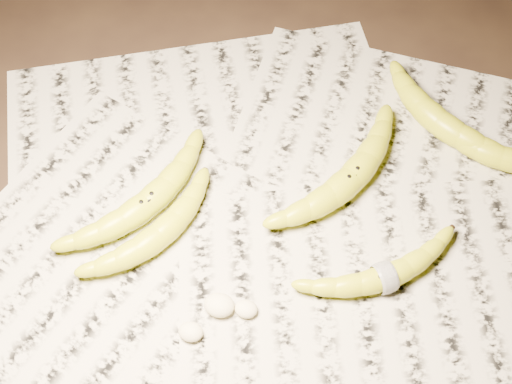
% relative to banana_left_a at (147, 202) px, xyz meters
% --- Properties ---
extents(ground, '(3.00, 3.00, 0.00)m').
position_rel_banana_left_a_xyz_m(ground, '(0.16, 0.04, -0.03)').
color(ground, black).
rests_on(ground, ground).
extents(newspaper_patch, '(0.90, 0.70, 0.01)m').
position_rel_banana_left_a_xyz_m(newspaper_patch, '(0.18, 0.02, -0.02)').
color(newspaper_patch, '#B3AE99').
rests_on(newspaper_patch, ground).
extents(banana_left_a, '(0.17, 0.22, 0.04)m').
position_rel_banana_left_a_xyz_m(banana_left_a, '(0.00, 0.00, 0.00)').
color(banana_left_a, gold).
rests_on(banana_left_a, newspaper_patch).
extents(banana_left_b, '(0.15, 0.19, 0.04)m').
position_rel_banana_left_a_xyz_m(banana_left_b, '(0.03, -0.04, -0.00)').
color(banana_left_b, gold).
rests_on(banana_left_b, newspaper_patch).
extents(banana_center, '(0.17, 0.22, 0.04)m').
position_rel_banana_left_a_xyz_m(banana_center, '(0.25, 0.09, 0.00)').
color(banana_center, gold).
rests_on(banana_center, newspaper_patch).
extents(banana_taped, '(0.19, 0.15, 0.03)m').
position_rel_banana_left_a_xyz_m(banana_taped, '(0.32, -0.04, -0.00)').
color(banana_taped, gold).
rests_on(banana_taped, newspaper_patch).
extents(banana_upper_a, '(0.20, 0.17, 0.04)m').
position_rel_banana_left_a_xyz_m(banana_upper_a, '(0.36, 0.22, 0.00)').
color(banana_upper_a, gold).
rests_on(banana_upper_a, newspaper_patch).
extents(banana_upper_b, '(0.17, 0.08, 0.03)m').
position_rel_banana_left_a_xyz_m(banana_upper_b, '(0.45, 0.17, -0.00)').
color(banana_upper_b, gold).
rests_on(banana_upper_b, newspaper_patch).
extents(measuring_tape, '(0.03, 0.04, 0.04)m').
position_rel_banana_left_a_xyz_m(measuring_tape, '(0.32, -0.04, -0.00)').
color(measuring_tape, white).
rests_on(measuring_tape, newspaper_patch).
extents(flesh_chunk_a, '(0.04, 0.03, 0.02)m').
position_rel_banana_left_a_xyz_m(flesh_chunk_a, '(0.12, -0.11, -0.01)').
color(flesh_chunk_a, beige).
rests_on(flesh_chunk_a, newspaper_patch).
extents(flesh_chunk_b, '(0.03, 0.02, 0.02)m').
position_rel_banana_left_a_xyz_m(flesh_chunk_b, '(0.10, -0.15, -0.01)').
color(flesh_chunk_b, beige).
rests_on(flesh_chunk_b, newspaper_patch).
extents(flesh_chunk_c, '(0.03, 0.02, 0.02)m').
position_rel_banana_left_a_xyz_m(flesh_chunk_c, '(0.16, -0.11, -0.01)').
color(flesh_chunk_c, beige).
rests_on(flesh_chunk_c, newspaper_patch).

